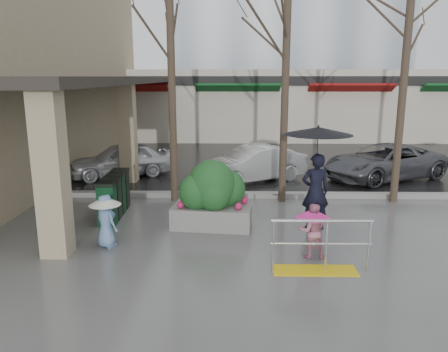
{
  "coord_description": "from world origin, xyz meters",
  "views": [
    {
      "loc": [
        -0.28,
        -8.95,
        3.62
      ],
      "look_at": [
        -0.48,
        1.22,
        1.3
      ],
      "focal_mm": 35.0,
      "sensor_mm": 36.0,
      "label": 1
    }
  ],
  "objects_px": {
    "woman": "(317,164)",
    "tree_mideast": "(408,30)",
    "handrail": "(319,252)",
    "car_b": "(253,164)",
    "child_blue": "(106,216)",
    "planter": "(212,195)",
    "tree_midwest": "(287,16)",
    "tree_west": "(170,22)",
    "child_pink": "(312,227)",
    "news_boxes": "(114,196)",
    "car_c": "(384,162)",
    "car_a": "(121,160)"
  },
  "relations": [
    {
      "from": "woman",
      "to": "tree_mideast",
      "type": "bearing_deg",
      "value": -146.19
    },
    {
      "from": "handrail",
      "to": "car_b",
      "type": "relative_size",
      "value": 0.5
    },
    {
      "from": "tree_mideast",
      "to": "child_blue",
      "type": "bearing_deg",
      "value": -154.05
    },
    {
      "from": "woman",
      "to": "planter",
      "type": "xyz_separation_m",
      "value": [
        -2.48,
        0.08,
        -0.8
      ]
    },
    {
      "from": "tree_midwest",
      "to": "tree_mideast",
      "type": "height_order",
      "value": "tree_midwest"
    },
    {
      "from": "tree_west",
      "to": "handrail",
      "type": "bearing_deg",
      "value": -55.01
    },
    {
      "from": "handrail",
      "to": "tree_midwest",
      "type": "distance_m",
      "value": 6.83
    },
    {
      "from": "handrail",
      "to": "tree_mideast",
      "type": "xyz_separation_m",
      "value": [
        3.14,
        4.8,
        4.48
      ]
    },
    {
      "from": "child_pink",
      "to": "news_boxes",
      "type": "bearing_deg",
      "value": -28.27
    },
    {
      "from": "woman",
      "to": "car_c",
      "type": "height_order",
      "value": "woman"
    },
    {
      "from": "tree_west",
      "to": "news_boxes",
      "type": "distance_m",
      "value": 4.97
    },
    {
      "from": "woman",
      "to": "child_blue",
      "type": "distance_m",
      "value": 4.96
    },
    {
      "from": "tree_west",
      "to": "car_b",
      "type": "relative_size",
      "value": 1.78
    },
    {
      "from": "child_pink",
      "to": "car_c",
      "type": "bearing_deg",
      "value": -117.26
    },
    {
      "from": "handrail",
      "to": "woman",
      "type": "relative_size",
      "value": 0.75
    },
    {
      "from": "handrail",
      "to": "tree_midwest",
      "type": "relative_size",
      "value": 0.27
    },
    {
      "from": "tree_midwest",
      "to": "news_boxes",
      "type": "xyz_separation_m",
      "value": [
        -4.6,
        -1.48,
        -4.68
      ]
    },
    {
      "from": "car_b",
      "to": "child_pink",
      "type": "bearing_deg",
      "value": -22.76
    },
    {
      "from": "handrail",
      "to": "planter",
      "type": "height_order",
      "value": "planter"
    },
    {
      "from": "tree_west",
      "to": "planter",
      "type": "height_order",
      "value": "tree_west"
    },
    {
      "from": "tree_midwest",
      "to": "tree_mideast",
      "type": "bearing_deg",
      "value": -0.0
    },
    {
      "from": "planter",
      "to": "car_b",
      "type": "xyz_separation_m",
      "value": [
        1.21,
        4.8,
        -0.17
      ]
    },
    {
      "from": "child_blue",
      "to": "car_b",
      "type": "bearing_deg",
      "value": -80.27
    },
    {
      "from": "handrail",
      "to": "child_blue",
      "type": "xyz_separation_m",
      "value": [
        -4.36,
        1.15,
        0.32
      ]
    },
    {
      "from": "tree_midwest",
      "to": "child_blue",
      "type": "relative_size",
      "value": 5.98
    },
    {
      "from": "child_pink",
      "to": "car_a",
      "type": "height_order",
      "value": "car_a"
    },
    {
      "from": "car_b",
      "to": "planter",
      "type": "bearing_deg",
      "value": -44.61
    },
    {
      "from": "tree_midwest",
      "to": "woman",
      "type": "height_order",
      "value": "tree_midwest"
    },
    {
      "from": "child_pink",
      "to": "car_c",
      "type": "relative_size",
      "value": 0.25
    },
    {
      "from": "tree_mideast",
      "to": "handrail",
      "type": "bearing_deg",
      "value": -123.19
    },
    {
      "from": "handrail",
      "to": "news_boxes",
      "type": "bearing_deg",
      "value": 145.09
    },
    {
      "from": "handrail",
      "to": "planter",
      "type": "relative_size",
      "value": 0.94
    },
    {
      "from": "news_boxes",
      "to": "car_a",
      "type": "bearing_deg",
      "value": 100.3
    },
    {
      "from": "handrail",
      "to": "child_blue",
      "type": "distance_m",
      "value": 4.52
    },
    {
      "from": "tree_midwest",
      "to": "car_c",
      "type": "height_order",
      "value": "tree_midwest"
    },
    {
      "from": "tree_west",
      "to": "car_c",
      "type": "relative_size",
      "value": 1.5
    },
    {
      "from": "handrail",
      "to": "tree_mideast",
      "type": "bearing_deg",
      "value": 56.81
    },
    {
      "from": "tree_west",
      "to": "child_blue",
      "type": "bearing_deg",
      "value": -105.32
    },
    {
      "from": "car_a",
      "to": "car_b",
      "type": "distance_m",
      "value": 4.88
    },
    {
      "from": "handrail",
      "to": "woman",
      "type": "height_order",
      "value": "woman"
    },
    {
      "from": "planter",
      "to": "woman",
      "type": "bearing_deg",
      "value": -1.92
    },
    {
      "from": "tree_mideast",
      "to": "child_pink",
      "type": "relative_size",
      "value": 5.7
    },
    {
      "from": "tree_midwest",
      "to": "woman",
      "type": "xyz_separation_m",
      "value": [
        0.52,
        -2.39,
        -3.63
      ]
    },
    {
      "from": "car_a",
      "to": "woman",
      "type": "bearing_deg",
      "value": 23.41
    },
    {
      "from": "child_pink",
      "to": "tree_midwest",
      "type": "bearing_deg",
      "value": -86.88
    },
    {
      "from": "tree_west",
      "to": "tree_midwest",
      "type": "distance_m",
      "value": 3.2
    },
    {
      "from": "tree_mideast",
      "to": "car_c",
      "type": "bearing_deg",
      "value": 77.01
    },
    {
      "from": "planter",
      "to": "handrail",
      "type": "bearing_deg",
      "value": -49.59
    },
    {
      "from": "woman",
      "to": "child_pink",
      "type": "distance_m",
      "value": 2.03
    },
    {
      "from": "child_pink",
      "to": "planter",
      "type": "relative_size",
      "value": 0.57
    }
  ]
}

